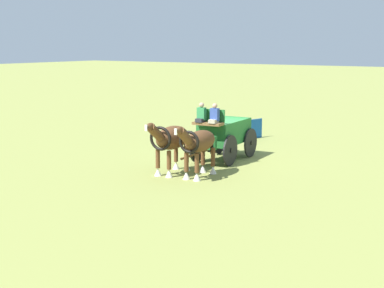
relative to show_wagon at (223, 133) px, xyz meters
name	(u,v)px	position (x,y,z in m)	size (l,w,h in m)	color
ground_plane	(224,159)	(-0.16, -0.01, -1.28)	(220.00, 220.00, 0.00)	olive
show_wagon	(223,133)	(0.00, 0.00, 0.00)	(5.90, 2.03, 2.81)	#236B2D
draft_horse_near	(198,143)	(3.56, 0.91, 0.12)	(3.07, 1.03, 2.27)	brown
draft_horse_off	(171,140)	(3.63, -0.38, 0.17)	(3.15, 1.13, 2.33)	brown
sponsor_banner	(243,131)	(-5.35, -1.84, -0.73)	(3.20, 0.06, 1.10)	#1959B2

